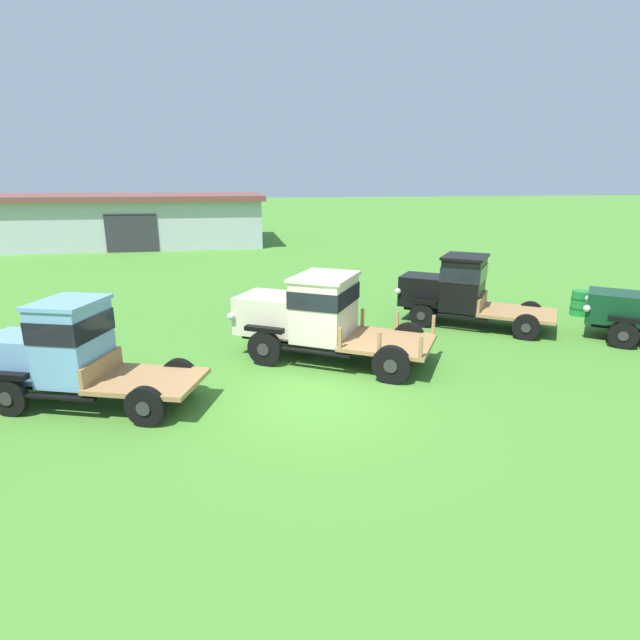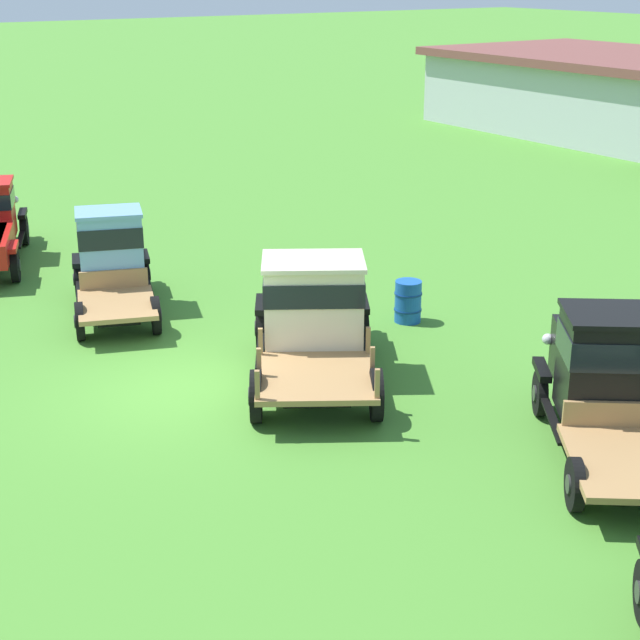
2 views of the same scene
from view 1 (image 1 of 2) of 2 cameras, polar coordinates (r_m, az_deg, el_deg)
ground_plane at (r=10.88m, az=-0.01°, el=-9.01°), size 240.00×240.00×0.00m
farm_shed at (r=39.90m, az=-24.79°, el=10.38°), size 24.44×10.24×3.49m
vintage_truck_second_in_line at (r=11.57m, az=-26.84°, el=-3.24°), size 4.79×2.91×2.23m
vintage_truck_midrow_center at (r=12.97m, az=-0.69°, el=0.73°), size 5.36×4.25×2.23m
vintage_truck_far_side at (r=16.68m, az=15.47°, el=3.47°), size 4.87×4.17×2.25m
oil_drum_beside_row at (r=19.48m, az=27.58°, el=1.73°), size 0.62×0.62×0.86m
oil_drum_near_fence at (r=15.99m, az=-6.26°, el=0.82°), size 0.60×0.60×0.91m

